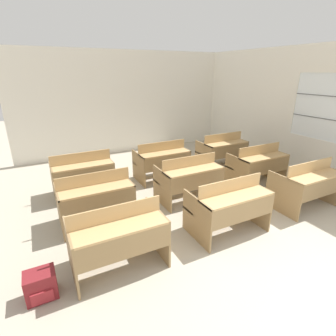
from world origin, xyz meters
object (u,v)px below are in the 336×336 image
Objects in this scene: schoolbag at (41,285)px; bench_front_left at (118,236)px; bench_front_center at (229,205)px; bench_third_center at (162,160)px; bench_second_center at (189,178)px; bench_front_right at (307,184)px; bench_third_left at (83,173)px; bench_second_right at (258,164)px; bench_second_left at (96,197)px; bench_third_right at (222,150)px.

bench_front_left is at bearing 5.00° from schoolbag.
bench_front_center is at bearing -0.33° from bench_front_left.
bench_second_center is at bearing -89.98° from bench_third_center.
bench_front_center is 1.00× the size of bench_front_right.
bench_front_right is 2.24m from bench_second_center.
bench_second_center is (-1.83, 1.30, 0.00)m from bench_front_right.
bench_third_left is (0.01, 2.50, 0.00)m from bench_front_left.
bench_second_right is (0.01, 1.27, 0.00)m from bench_front_right.
bench_second_left is at bearing 145.70° from bench_front_center.
bench_front_right is at bearing -90.28° from bench_second_right.
bench_third_left is (-1.86, 1.24, 0.00)m from bench_second_center.
bench_front_left is 1.00× the size of bench_second_right.
bench_front_right is 4.48m from bench_third_left.
bench_third_left is at bearing 125.98° from bench_front_center.
bench_third_center is 3.85m from schoolbag.
bench_second_center is 2.23m from bench_third_left.
bench_second_right is (1.84, -0.03, 0.00)m from bench_second_center.
bench_front_right is 3.54× the size of schoolbag.
bench_second_center is at bearing 34.03° from bench_front_left.
bench_third_right is at bearing 29.24° from schoolbag.
bench_front_right reaches higher than schoolbag.
bench_second_center is at bearing -145.41° from bench_third_right.
bench_second_right is (1.87, 1.24, 0.00)m from bench_front_center.
bench_front_left is 1.00× the size of bench_third_right.
bench_front_center is at bearing -90.77° from bench_third_center.
schoolbag is (-2.84, -1.35, -0.31)m from bench_second_center.
bench_second_left is 2.26m from bench_third_center.
bench_second_center is at bearing 179.04° from bench_second_right.
bench_second_center is 1.00× the size of bench_second_right.
bench_second_center is at bearing 0.57° from bench_second_left.
bench_third_center is at bearing 145.39° from bench_second_right.
bench_third_right is (3.72, 2.54, 0.00)m from bench_front_left.
bench_third_center is 1.85m from bench_third_right.
bench_front_left is at bearing -161.61° from bench_second_right.
bench_third_center is at bearing 89.23° from bench_front_center.
bench_second_left is 1.00× the size of bench_third_right.
bench_third_center is (1.87, 1.26, 0.00)m from bench_second_left.
bench_second_center is at bearing 144.72° from bench_front_right.
bench_second_left is 1.00× the size of bench_third_center.
bench_front_right is 1.00× the size of bench_second_right.
bench_second_left is at bearing -179.43° from bench_second_center.
bench_third_left is at bearing -179.98° from bench_third_center.
bench_second_right is at bearing -0.18° from bench_second_left.
bench_front_left is 1.00× the size of bench_front_right.
bench_front_center is 2.23m from bench_second_left.
schoolbag is (-0.98, -2.59, -0.31)m from bench_third_left.
bench_third_left is at bearing 89.71° from bench_front_left.
bench_front_center is 1.87m from bench_front_right.
bench_front_left is 3.70m from bench_front_right.
bench_third_right is (1.88, 2.55, 0.00)m from bench_front_center.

